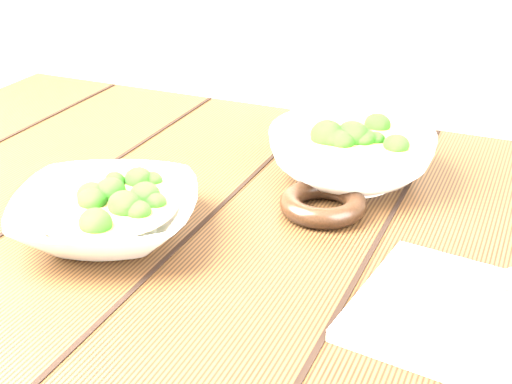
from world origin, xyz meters
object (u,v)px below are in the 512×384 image
object	(u,v)px
soup_bowl_front	(106,213)
soup_bowl_back	(351,153)
napkin	(480,321)
trivet	(323,203)
table	(227,302)

from	to	relation	value
soup_bowl_front	soup_bowl_back	size ratio (longest dim) A/B	1.10
napkin	soup_bowl_back	bearing A→B (deg)	135.05
soup_bowl_back	trivet	bearing A→B (deg)	-90.67
table	trivet	bearing A→B (deg)	31.42
table	soup_bowl_back	distance (m)	0.25
table	soup_bowl_front	xyz separation A→B (m)	(-0.11, -0.09, 0.15)
soup_bowl_back	trivet	distance (m)	0.11
soup_bowl_front	napkin	world-z (taller)	soup_bowl_front
trivet	napkin	xyz separation A→B (m)	(0.21, -0.16, -0.01)
soup_bowl_back	napkin	bearing A→B (deg)	-52.41
table	napkin	distance (m)	0.35
table	napkin	world-z (taller)	napkin
table	trivet	xyz separation A→B (m)	(0.10, 0.06, 0.13)
table	soup_bowl_back	world-z (taller)	soup_bowl_back
soup_bowl_back	napkin	distance (m)	0.34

